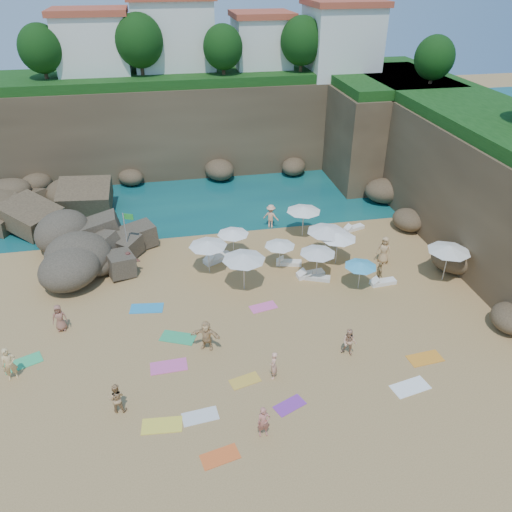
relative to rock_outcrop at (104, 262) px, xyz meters
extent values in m
plane|color=tan|center=(7.60, -7.44, 0.00)|extent=(120.00, 120.00, 0.00)
plane|color=#0C4751|center=(7.60, 22.56, 0.00)|extent=(120.00, 120.00, 0.00)
cube|color=brown|center=(9.60, 17.56, 4.00)|extent=(44.00, 8.00, 8.00)
cube|color=brown|center=(26.60, 0.56, 4.00)|extent=(8.00, 30.00, 8.00)
cube|color=brown|center=(24.60, 12.56, 4.00)|extent=(10.00, 12.00, 8.00)
cube|color=white|center=(-0.40, 18.56, 10.75)|extent=(6.00, 5.00, 5.50)
cube|color=#B2472D|center=(-0.40, 18.56, 13.75)|extent=(6.48, 5.40, 0.50)
cube|color=white|center=(6.60, 19.56, 11.25)|extent=(7.00, 6.00, 6.50)
cube|color=white|center=(14.60, 18.56, 10.50)|extent=(5.00, 5.00, 5.00)
cube|color=#B2472D|center=(14.60, 18.56, 13.25)|extent=(5.40, 5.40, 0.50)
cube|color=white|center=(21.60, 16.56, 11.00)|extent=(6.00, 6.00, 6.00)
cube|color=#B2472D|center=(21.60, 16.56, 14.25)|extent=(6.48, 6.48, 0.50)
sphere|color=#11380F|center=(-4.40, 16.56, 11.20)|extent=(3.60, 3.60, 3.60)
sphere|color=#11380F|center=(3.60, 16.56, 11.60)|extent=(4.05, 4.05, 4.05)
sphere|color=#11380F|center=(10.60, 15.56, 11.04)|extent=(3.42, 3.42, 3.42)
sphere|color=#11380F|center=(17.60, 15.56, 11.36)|extent=(3.78, 3.78, 3.78)
sphere|color=#11380F|center=(26.60, 8.56, 10.80)|extent=(3.15, 3.15, 3.15)
cylinder|color=white|center=(-10.40, 22.56, 3.00)|extent=(0.10, 0.10, 6.00)
cylinder|color=white|center=(-8.90, 22.56, 3.00)|extent=(0.10, 0.10, 6.00)
cylinder|color=white|center=(-7.40, 22.56, 3.00)|extent=(0.10, 0.10, 6.00)
cylinder|color=silver|center=(1.72, -0.09, 1.78)|extent=(0.07, 0.07, 3.55)
cube|color=green|center=(2.07, -0.09, 3.27)|extent=(0.58, 0.28, 0.40)
cylinder|color=silver|center=(6.87, -2.55, 1.10)|extent=(0.06, 0.06, 2.19)
cone|color=silver|center=(6.87, -2.55, 2.14)|extent=(2.46, 2.46, 0.37)
cylinder|color=silver|center=(8.73, -0.85, 0.96)|extent=(0.06, 0.06, 1.92)
cone|color=white|center=(8.73, -0.85, 1.87)|extent=(2.15, 2.15, 0.33)
cylinder|color=silver|center=(11.49, -2.81, 0.90)|extent=(0.05, 0.05, 1.79)
cone|color=white|center=(11.49, -2.81, 1.75)|extent=(2.01, 2.01, 0.31)
cylinder|color=silver|center=(14.17, 1.10, 1.11)|extent=(0.07, 0.07, 2.23)
cone|color=white|center=(14.17, 1.10, 2.17)|extent=(2.50, 2.50, 0.38)
cylinder|color=silver|center=(14.74, -2.43, 1.18)|extent=(0.07, 0.07, 2.35)
cone|color=silver|center=(14.74, -2.43, 2.29)|extent=(2.64, 2.64, 0.40)
cylinder|color=silver|center=(21.36, -6.29, 1.18)|extent=(0.07, 0.07, 2.35)
cone|color=silver|center=(21.36, -6.29, 2.29)|extent=(2.64, 2.64, 0.40)
cylinder|color=silver|center=(15.30, -3.11, 1.09)|extent=(0.06, 0.06, 2.17)
cone|color=white|center=(15.30, -3.11, 2.12)|extent=(2.44, 2.44, 0.37)
cylinder|color=silver|center=(8.77, -4.85, 1.17)|extent=(0.07, 0.07, 2.35)
cone|color=silver|center=(8.77, -4.85, 2.29)|extent=(2.64, 2.64, 0.40)
cylinder|color=silver|center=(15.73, -6.16, 0.89)|extent=(0.05, 0.05, 1.77)
cone|color=#3DA6D1|center=(15.73, -6.16, 1.73)|extent=(1.99, 1.99, 0.30)
cylinder|color=silver|center=(13.50, -4.52, 1.01)|extent=(0.06, 0.06, 2.02)
cone|color=silver|center=(13.50, -4.52, 1.97)|extent=(2.27, 2.27, 0.35)
cube|color=white|center=(7.59, -1.24, 0.16)|extent=(2.07, 1.54, 0.31)
cube|color=white|center=(12.19, -2.65, 0.13)|extent=(1.78, 0.98, 0.26)
cube|color=white|center=(18.24, 1.24, 0.13)|extent=(1.71, 1.04, 0.25)
cube|color=silver|center=(13.53, -4.76, 0.12)|extent=(1.68, 1.10, 0.25)
cube|color=white|center=(13.20, -4.30, 0.14)|extent=(1.86, 0.84, 0.28)
cube|color=white|center=(17.42, -6.04, 0.13)|extent=(1.67, 0.66, 0.25)
cube|color=#E458A2|center=(3.87, -10.94, 0.02)|extent=(1.86, 0.97, 0.03)
cube|color=orange|center=(5.72, -16.66, 0.01)|extent=(1.71, 1.10, 0.03)
cube|color=#2FA466|center=(4.46, -8.80, 0.02)|extent=(2.08, 1.60, 0.03)
cube|color=yellow|center=(3.42, -14.59, 0.02)|extent=(1.83, 1.03, 0.03)
cube|color=silver|center=(5.12, -14.41, 0.01)|extent=(1.68, 0.96, 0.03)
cube|color=purple|center=(9.20, -14.56, 0.01)|extent=(1.62, 1.24, 0.03)
cube|color=#268FCC|center=(2.82, -5.81, 0.02)|extent=(2.00, 1.19, 0.03)
cube|color=pink|center=(9.54, -7.00, 0.01)|extent=(1.68, 1.08, 0.03)
cube|color=orange|center=(16.78, -12.86, 0.02)|extent=(1.84, 1.04, 0.03)
cube|color=#34B86D|center=(-3.35, -9.26, 0.02)|extent=(1.99, 1.52, 0.03)
cube|color=gold|center=(7.46, -12.64, 0.01)|extent=(1.60, 1.08, 0.03)
cube|color=white|center=(15.14, -14.57, 0.02)|extent=(1.97, 1.24, 0.03)
imported|color=#E2BC77|center=(-3.58, -10.29, 0.91)|extent=(0.76, 0.61, 1.83)
imported|color=tan|center=(1.52, -13.33, 0.78)|extent=(0.83, 0.68, 1.55)
imported|color=#F4B38B|center=(12.16, 2.82, 0.93)|extent=(1.28, 1.03, 1.85)
imported|color=#A78653|center=(17.18, -5.84, 0.72)|extent=(0.45, 0.88, 1.45)
imported|color=tan|center=(18.42, -3.64, 0.97)|extent=(1.06, 1.02, 1.94)
imported|color=#AA6355|center=(1.81, -1.63, 0.77)|extent=(1.46, 0.58, 1.53)
imported|color=#FBB08E|center=(8.87, -12.64, 0.76)|extent=(0.47, 0.62, 1.51)
imported|color=#9B614D|center=(-1.76, -6.90, 0.21)|extent=(0.87, 1.64, 0.43)
imported|color=tan|center=(5.91, -9.93, 0.23)|extent=(2.11, 2.17, 0.45)
imported|color=#C77363|center=(7.69, -15.93, 0.18)|extent=(0.62, 1.56, 0.37)
imported|color=tan|center=(13.00, -11.80, 0.29)|extent=(1.51, 1.71, 0.59)
camera|label=1|loc=(4.62, -30.03, 17.62)|focal=35.00mm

